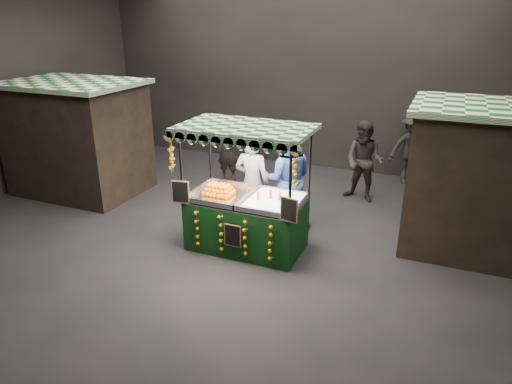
% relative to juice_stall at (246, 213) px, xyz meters
% --- Properties ---
extents(ground, '(12.00, 12.00, 0.00)m').
position_rel_juice_stall_xyz_m(ground, '(-0.43, 0.20, -0.70)').
color(ground, black).
rests_on(ground, ground).
extents(market_hall, '(12.10, 10.10, 5.05)m').
position_rel_juice_stall_xyz_m(market_hall, '(-0.43, 0.20, 2.68)').
color(market_hall, black).
rests_on(market_hall, ground).
extents(neighbour_stall_left, '(3.00, 2.20, 2.60)m').
position_rel_juice_stall_xyz_m(neighbour_stall_left, '(-4.83, 1.20, 0.60)').
color(neighbour_stall_left, black).
rests_on(neighbour_stall_left, ground).
extents(neighbour_stall_right, '(3.00, 2.20, 2.60)m').
position_rel_juice_stall_xyz_m(neighbour_stall_right, '(3.97, 1.70, 0.60)').
color(neighbour_stall_right, black).
rests_on(neighbour_stall_right, ground).
extents(juice_stall, '(2.34, 1.38, 2.27)m').
position_rel_juice_stall_xyz_m(juice_stall, '(0.00, 0.00, 0.00)').
color(juice_stall, black).
rests_on(juice_stall, ground).
extents(vendor_grey, '(0.71, 0.47, 1.92)m').
position_rel_juice_stall_xyz_m(vendor_grey, '(-0.23, 0.81, 0.26)').
color(vendor_grey, slate).
rests_on(vendor_grey, ground).
extents(vendor_blue, '(1.21, 1.08, 2.07)m').
position_rel_juice_stall_xyz_m(vendor_blue, '(0.38, 1.09, 0.33)').
color(vendor_blue, navy).
rests_on(vendor_blue, ground).
extents(shopper_0, '(0.60, 0.42, 1.54)m').
position_rel_juice_stall_xyz_m(shopper_0, '(-1.89, 3.15, 0.07)').
color(shopper_0, black).
rests_on(shopper_0, ground).
extents(shopper_1, '(1.03, 0.88, 1.84)m').
position_rel_juice_stall_xyz_m(shopper_1, '(1.48, 3.16, 0.21)').
color(shopper_1, '#2A2422').
rests_on(shopper_1, ground).
extents(shopper_2, '(0.99, 0.67, 1.57)m').
position_rel_juice_stall_xyz_m(shopper_2, '(-1.27, 3.27, 0.08)').
color(shopper_2, black).
rests_on(shopper_2, ground).
extents(shopper_3, '(1.33, 1.11, 1.78)m').
position_rel_juice_stall_xyz_m(shopper_3, '(2.36, 4.80, 0.19)').
color(shopper_3, black).
rests_on(shopper_3, ground).
extents(shopper_4, '(0.97, 0.87, 1.66)m').
position_rel_juice_stall_xyz_m(shopper_4, '(-4.93, 2.81, 0.13)').
color(shopper_4, black).
rests_on(shopper_4, ground).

